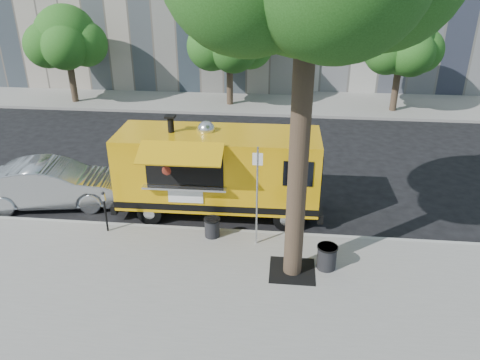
{
  "coord_description": "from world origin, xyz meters",
  "views": [
    {
      "loc": [
        2.29,
        -13.08,
        7.66
      ],
      "look_at": [
        0.91,
        0.0,
        1.42
      ],
      "focal_mm": 35.0,
      "sensor_mm": 36.0,
      "label": 1
    }
  ],
  "objects_px": {
    "far_tree_c": "(402,43)",
    "trash_bin_left": "(212,227)",
    "far_tree_b": "(229,37)",
    "far_tree_a": "(66,37)",
    "sign_post": "(257,191)",
    "sedan": "(53,184)",
    "trash_bin_right": "(327,256)",
    "food_truck": "(217,170)",
    "parking_meter": "(105,207)"
  },
  "relations": [
    {
      "from": "far_tree_a",
      "to": "sign_post",
      "type": "relative_size",
      "value": 1.79
    },
    {
      "from": "parking_meter",
      "to": "food_truck",
      "type": "distance_m",
      "value": 3.64
    },
    {
      "from": "sign_post",
      "to": "food_truck",
      "type": "relative_size",
      "value": 0.45
    },
    {
      "from": "far_tree_a",
      "to": "parking_meter",
      "type": "height_order",
      "value": "far_tree_a"
    },
    {
      "from": "far_tree_b",
      "to": "trash_bin_left",
      "type": "relative_size",
      "value": 9.38
    },
    {
      "from": "far_tree_c",
      "to": "far_tree_b",
      "type": "bearing_deg",
      "value": 178.09
    },
    {
      "from": "far_tree_c",
      "to": "trash_bin_right",
      "type": "relative_size",
      "value": 7.79
    },
    {
      "from": "food_truck",
      "to": "trash_bin_right",
      "type": "xyz_separation_m",
      "value": [
        3.35,
        -2.95,
        -1.04
      ]
    },
    {
      "from": "food_truck",
      "to": "sedan",
      "type": "xyz_separation_m",
      "value": [
        -5.63,
        -0.01,
        -0.77
      ]
    },
    {
      "from": "far_tree_a",
      "to": "far_tree_b",
      "type": "height_order",
      "value": "far_tree_b"
    },
    {
      "from": "far_tree_a",
      "to": "trash_bin_left",
      "type": "relative_size",
      "value": 9.13
    },
    {
      "from": "food_truck",
      "to": "trash_bin_right",
      "type": "distance_m",
      "value": 4.58
    },
    {
      "from": "far_tree_c",
      "to": "food_truck",
      "type": "relative_size",
      "value": 0.78
    },
    {
      "from": "far_tree_b",
      "to": "trash_bin_left",
      "type": "bearing_deg",
      "value": -85.04
    },
    {
      "from": "far_tree_c",
      "to": "sign_post",
      "type": "height_order",
      "value": "far_tree_c"
    },
    {
      "from": "far_tree_c",
      "to": "trash_bin_right",
      "type": "bearing_deg",
      "value": -106.75
    },
    {
      "from": "far_tree_c",
      "to": "trash_bin_left",
      "type": "relative_size",
      "value": 8.88
    },
    {
      "from": "far_tree_a",
      "to": "far_tree_c",
      "type": "bearing_deg",
      "value": 0.32
    },
    {
      "from": "food_truck",
      "to": "far_tree_c",
      "type": "bearing_deg",
      "value": 55.93
    },
    {
      "from": "trash_bin_left",
      "to": "trash_bin_right",
      "type": "xyz_separation_m",
      "value": [
        3.29,
        -1.26,
        0.04
      ]
    },
    {
      "from": "far_tree_b",
      "to": "trash_bin_right",
      "type": "height_order",
      "value": "far_tree_b"
    },
    {
      "from": "far_tree_b",
      "to": "sedan",
      "type": "distance_m",
      "value": 13.46
    },
    {
      "from": "far_tree_b",
      "to": "sedan",
      "type": "height_order",
      "value": "far_tree_b"
    },
    {
      "from": "food_truck",
      "to": "trash_bin_left",
      "type": "distance_m",
      "value": 2.01
    },
    {
      "from": "sign_post",
      "to": "trash_bin_left",
      "type": "bearing_deg",
      "value": 169.4
    },
    {
      "from": "sedan",
      "to": "far_tree_b",
      "type": "bearing_deg",
      "value": -29.97
    },
    {
      "from": "far_tree_b",
      "to": "food_truck",
      "type": "bearing_deg",
      "value": -84.68
    },
    {
      "from": "sign_post",
      "to": "sedan",
      "type": "distance_m",
      "value": 7.38
    },
    {
      "from": "far_tree_b",
      "to": "far_tree_c",
      "type": "distance_m",
      "value": 9.01
    },
    {
      "from": "sedan",
      "to": "trash_bin_left",
      "type": "distance_m",
      "value": 5.95
    },
    {
      "from": "far_tree_b",
      "to": "trash_bin_left",
      "type": "height_order",
      "value": "far_tree_b"
    },
    {
      "from": "far_tree_a",
      "to": "sign_post",
      "type": "bearing_deg",
      "value": -50.17
    },
    {
      "from": "trash_bin_right",
      "to": "food_truck",
      "type": "bearing_deg",
      "value": 138.7
    },
    {
      "from": "far_tree_b",
      "to": "far_tree_c",
      "type": "height_order",
      "value": "far_tree_b"
    },
    {
      "from": "sedan",
      "to": "parking_meter",
      "type": "bearing_deg",
      "value": -134.74
    },
    {
      "from": "far_tree_c",
      "to": "parking_meter",
      "type": "xyz_separation_m",
      "value": [
        -11.0,
        -13.75,
        -2.74
      ]
    },
    {
      "from": "far_tree_a",
      "to": "sedan",
      "type": "bearing_deg",
      "value": -69.27
    },
    {
      "from": "sign_post",
      "to": "trash_bin_left",
      "type": "height_order",
      "value": "sign_post"
    },
    {
      "from": "trash_bin_left",
      "to": "parking_meter",
      "type": "bearing_deg",
      "value": -179.11
    },
    {
      "from": "food_truck",
      "to": "trash_bin_left",
      "type": "xyz_separation_m",
      "value": [
        0.07,
        -1.69,
        -1.08
      ]
    },
    {
      "from": "far_tree_c",
      "to": "sign_post",
      "type": "distance_m",
      "value": 15.48
    },
    {
      "from": "food_truck",
      "to": "trash_bin_left",
      "type": "bearing_deg",
      "value": -88.54
    },
    {
      "from": "sign_post",
      "to": "parking_meter",
      "type": "relative_size",
      "value": 2.25
    },
    {
      "from": "far_tree_c",
      "to": "trash_bin_right",
      "type": "xyz_separation_m",
      "value": [
        -4.5,
        -14.96,
        -3.21
      ]
    },
    {
      "from": "sign_post",
      "to": "food_truck",
      "type": "height_order",
      "value": "food_truck"
    },
    {
      "from": "sedan",
      "to": "trash_bin_right",
      "type": "xyz_separation_m",
      "value": [
        8.99,
        -2.94,
        -0.27
      ]
    },
    {
      "from": "far_tree_b",
      "to": "sign_post",
      "type": "bearing_deg",
      "value": -79.85
    },
    {
      "from": "far_tree_b",
      "to": "sign_post",
      "type": "distance_m",
      "value": 14.61
    },
    {
      "from": "parking_meter",
      "to": "far_tree_c",
      "type": "bearing_deg",
      "value": 51.34
    },
    {
      "from": "sign_post",
      "to": "trash_bin_right",
      "type": "relative_size",
      "value": 4.48
    }
  ]
}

